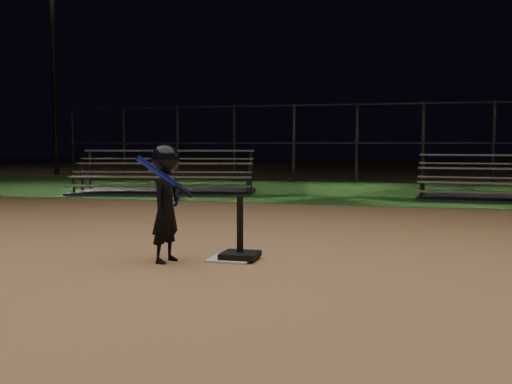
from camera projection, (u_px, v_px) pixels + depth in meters
The scene contains 8 objects.
ground at pixel (231, 260), 6.46m from camera, with size 80.00×80.00×0.00m, color #A3734A.
grass_strip at pixel (345, 190), 16.07m from camera, with size 60.00×8.00×0.01m, color #21521A.
home_plate at pixel (231, 259), 6.45m from camera, with size 0.45×0.45×0.02m, color beige.
batting_tee at pixel (240, 247), 6.44m from camera, with size 0.38×0.38×0.67m.
child_batter at pixel (166, 200), 6.29m from camera, with size 0.46×0.61×1.23m.
bleacher_left at pixel (165, 184), 15.07m from camera, with size 4.74×2.99×1.08m.
backstop_fence at pixel (357, 143), 18.86m from camera, with size 20.08×0.08×2.50m.
light_pole_left at pixel (53, 48), 23.57m from camera, with size 0.90×0.53×8.30m.
Camera 1 is at (1.92, -6.09, 1.24)m, focal length 42.50 mm.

